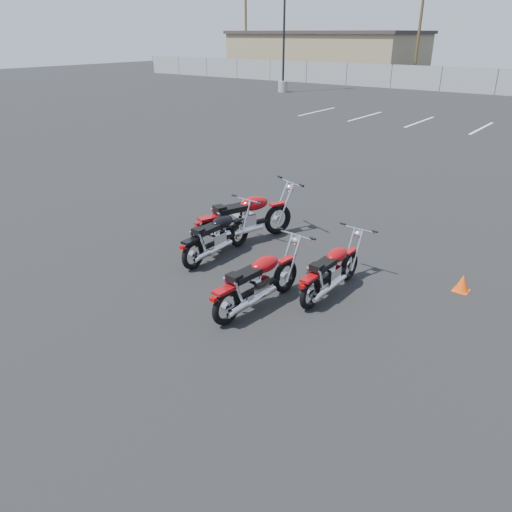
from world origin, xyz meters
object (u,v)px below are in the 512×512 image
Objects in this scene: motorcycle_third_red at (331,271)px; motorcycle_second_black at (217,236)px; motorcycle_rear_red at (258,282)px; motorcycle_front_red at (246,218)px.

motorcycle_second_black is at bearing -179.67° from motorcycle_third_red.
motorcycle_second_black is 1.05× the size of motorcycle_third_red.
motorcycle_third_red is at bearing 57.64° from motorcycle_rear_red.
motorcycle_front_red reaches higher than motorcycle_second_black.
motorcycle_third_red is at bearing -20.27° from motorcycle_front_red.
motorcycle_second_black is (0.04, -0.98, -0.09)m from motorcycle_front_red.
motorcycle_third_red is (2.57, 0.01, -0.02)m from motorcycle_second_black.
motorcycle_second_black is 2.16m from motorcycle_rear_red.
motorcycle_third_red is 0.93× the size of motorcycle_rear_red.
motorcycle_front_red is 0.98m from motorcycle_second_black.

